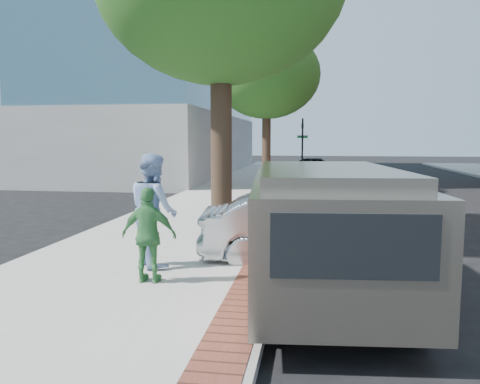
% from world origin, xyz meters
% --- Properties ---
extents(ground, '(120.00, 120.00, 0.00)m').
position_xyz_m(ground, '(0.00, 0.00, 0.00)').
color(ground, black).
rests_on(ground, ground).
extents(sidewalk, '(5.00, 60.00, 0.15)m').
position_xyz_m(sidewalk, '(-1.50, 8.00, 0.07)').
color(sidewalk, '#9E9991').
rests_on(sidewalk, ground).
extents(brick_strip, '(0.60, 60.00, 0.01)m').
position_xyz_m(brick_strip, '(0.70, 8.00, 0.15)').
color(brick_strip, brown).
rests_on(brick_strip, sidewalk).
extents(curb, '(0.10, 60.00, 0.15)m').
position_xyz_m(curb, '(1.05, 8.00, 0.07)').
color(curb, gray).
rests_on(curb, ground).
extents(office_base, '(18.20, 22.20, 4.00)m').
position_xyz_m(office_base, '(-13.00, 22.00, 2.00)').
color(office_base, gray).
rests_on(office_base, ground).
extents(signal_near, '(0.70, 0.15, 3.80)m').
position_xyz_m(signal_near, '(0.90, 22.00, 2.25)').
color(signal_near, black).
rests_on(signal_near, ground).
extents(tree_far, '(4.80, 4.80, 7.14)m').
position_xyz_m(tree_far, '(-0.50, 12.00, 5.30)').
color(tree_far, black).
rests_on(tree_far, sidewalk).
extents(parking_meter, '(0.12, 0.32, 1.47)m').
position_xyz_m(parking_meter, '(0.58, -0.42, 1.21)').
color(parking_meter, gray).
rests_on(parking_meter, sidewalk).
extents(person_gray, '(0.40, 0.59, 1.59)m').
position_xyz_m(person_gray, '(0.85, -2.10, 0.95)').
color(person_gray, '#9C9CA0').
rests_on(person_gray, sidewalk).
extents(person_officer, '(1.23, 1.27, 2.05)m').
position_xyz_m(person_officer, '(-1.22, -1.34, 1.18)').
color(person_officer, '#87A3D1').
rests_on(person_officer, sidewalk).
extents(person_green, '(0.90, 0.38, 1.53)m').
position_xyz_m(person_green, '(-0.94, -2.36, 0.92)').
color(person_green, '#3D8645').
rests_on(person_green, sidewalk).
extents(sedan_silver, '(4.53, 2.04, 1.44)m').
position_xyz_m(sedan_silver, '(1.64, -0.26, 0.72)').
color(sedan_silver, '#A2A3A8').
rests_on(sedan_silver, ground).
extents(bg_car, '(3.95, 1.78, 1.32)m').
position_xyz_m(bg_car, '(1.88, 21.84, 0.66)').
color(bg_car, black).
rests_on(bg_car, ground).
extents(van, '(2.61, 5.68, 2.03)m').
position_xyz_m(van, '(1.78, -1.90, 1.11)').
color(van, gray).
rests_on(van, ground).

